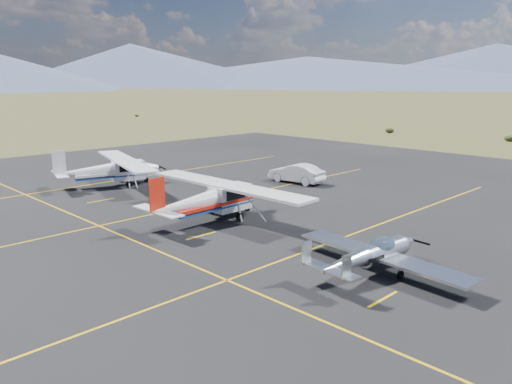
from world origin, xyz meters
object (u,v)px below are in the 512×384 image
aircraft_low_wing (373,255)px  aircraft_cessna (212,198)px  aircraft_plain (110,169)px  sedan (296,173)px

aircraft_low_wing → aircraft_cessna: 11.08m
aircraft_plain → aircraft_low_wing: bearing=-76.8°
aircraft_low_wing → aircraft_plain: (1.01, 24.12, 0.46)m
aircraft_cessna → aircraft_plain: 13.07m
aircraft_cessna → sedan: aircraft_cessna is taller
aircraft_plain → sedan: bearing=-23.6°
aircraft_low_wing → sedan: size_ratio=1.83×
aircraft_cessna → aircraft_plain: aircraft_cessna is taller
aircraft_low_wing → sedan: 19.35m
aircraft_low_wing → sedan: bearing=55.0°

